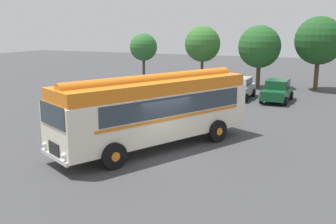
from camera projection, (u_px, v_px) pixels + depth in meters
The scene contains 11 objects.
ground_plane at pixel (162, 154), 17.60m from camera, with size 120.00×120.00×0.00m, color #3D3D3F.
vintage_bus at pixel (155, 108), 18.30m from camera, with size 6.67×10.13×3.49m.
car_near_left at pixel (173, 84), 32.96m from camera, with size 2.01×4.23×1.66m.
car_mid_left at pixel (207, 86), 31.88m from camera, with size 2.17×4.30×1.66m.
car_mid_right at pixel (240, 88), 31.17m from camera, with size 1.97×4.20×1.66m.
car_far_right at pixel (277, 91), 29.82m from camera, with size 2.06×4.25×1.66m.
tree_far_left at pixel (144, 47), 41.62m from camera, with size 2.91×2.91×4.92m.
tree_left_of_centre at pixel (202, 44), 38.57m from camera, with size 3.49×3.49×5.68m.
tree_centre at pixel (258, 47), 36.00m from camera, with size 3.89×3.89×5.74m.
tree_right_of_centre at pixel (318, 40), 34.58m from camera, with size 4.22×4.22×6.50m.
traffic_cone at pixel (50, 146), 17.94m from camera, with size 0.36×0.36×0.55m, color orange.
Camera 1 is at (7.07, -15.23, 5.62)m, focal length 42.00 mm.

